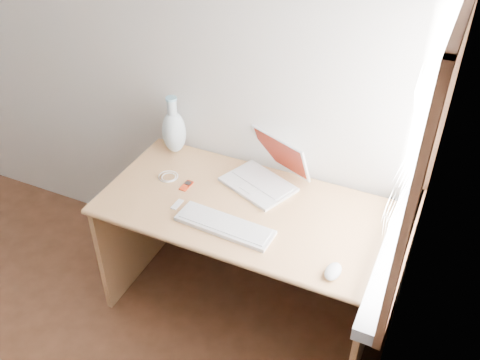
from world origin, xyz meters
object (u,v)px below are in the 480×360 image
at_px(laptop, 262,172).
at_px(external_keyboard, 225,225).
at_px(vase, 174,130).
at_px(desk, 250,228).

bearing_deg(laptop, external_keyboard, -69.65).
distance_m(laptop, vase, 0.55).
xyz_separation_m(desk, external_keyboard, (-0.01, -0.26, 0.22)).
bearing_deg(vase, external_keyboard, -40.84).
distance_m(external_keyboard, vase, 0.71).
bearing_deg(vase, desk, -19.68).
height_order(desk, laptop, laptop).
relative_size(desk, external_keyboard, 2.94).
relative_size(external_keyboard, vase, 1.42).
bearing_deg(external_keyboard, vase, 142.32).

